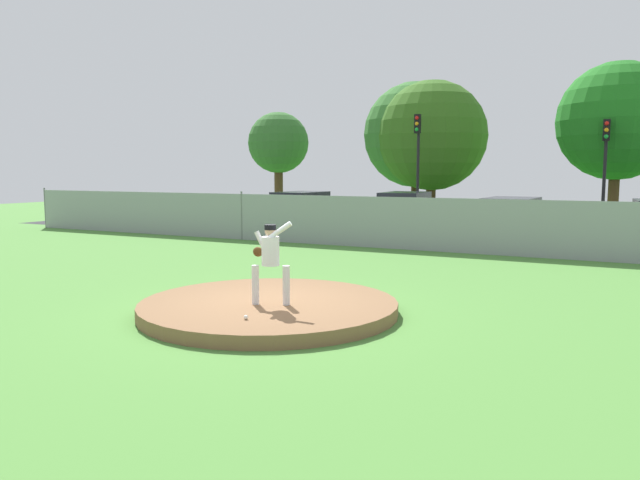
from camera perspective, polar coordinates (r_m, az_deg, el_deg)
ground_plane at (r=16.65m, az=6.14°, el=-2.64°), size 80.00×80.00×0.00m
asphalt_strip at (r=24.71m, az=13.21°, el=0.21°), size 44.00×7.00×0.01m
pitchers_mound at (r=11.33m, az=-4.86°, el=-6.36°), size 4.80×4.80×0.24m
pitcher_youth at (r=10.84m, az=-4.76°, el=-1.49°), size 0.82×0.34×1.53m
baseball at (r=9.94m, az=-7.04°, el=-7.28°), size 0.07×0.07×0.07m
chainlink_fence at (r=20.31m, az=10.21°, el=1.46°), size 37.37×0.07×1.88m
parked_car_white at (r=25.60m, az=8.02°, el=2.42°), size 2.03×4.58×1.78m
parked_car_burgundy at (r=23.80m, az=17.61°, el=1.77°), size 2.16×4.80×1.66m
parked_car_slate at (r=27.25m, az=-1.85°, el=2.70°), size 2.11×4.70×1.73m
traffic_cone_orange at (r=26.51m, az=21.89°, el=0.89°), size 0.40×0.40×0.55m
traffic_light_near at (r=29.55m, az=9.24°, el=8.33°), size 0.28×0.46×5.35m
traffic_light_far at (r=28.20m, az=25.42°, el=7.20°), size 0.28×0.46×4.81m
tree_leaning_west at (r=37.94m, az=-3.97°, el=9.12°), size 3.77×3.77×6.31m
tree_broad_right at (r=34.92m, az=9.08°, el=9.81°), size 5.92×5.92×7.67m
tree_tall_centre at (r=33.60m, az=10.56°, el=9.68°), size 5.93×5.93×7.54m
tree_broad_left at (r=31.16m, az=26.35°, el=10.04°), size 5.39×5.39×7.63m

